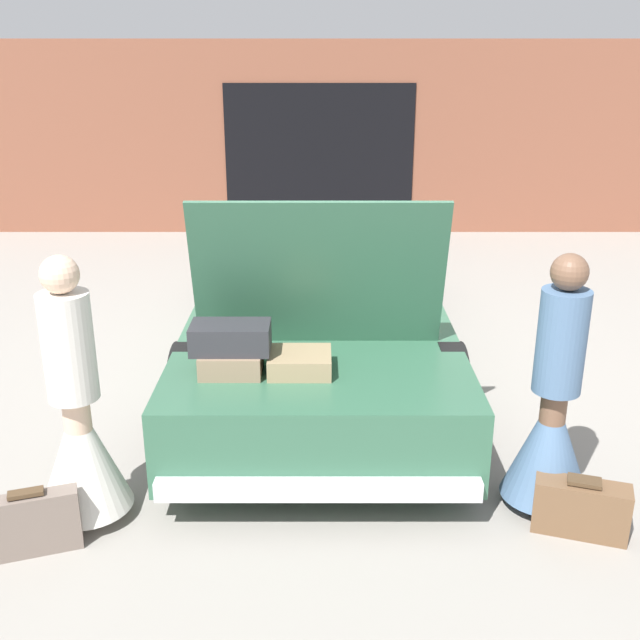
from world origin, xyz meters
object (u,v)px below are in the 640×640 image
Objects in this scene: person_left at (80,429)px; suitcase_beside_right_person at (582,508)px; person_right at (553,421)px; suitcase_beside_left_person at (32,524)px; car at (320,300)px.

person_left reaches higher than suitcase_beside_right_person.
suitcase_beside_left_person is at bearing 85.76° from person_right.
suitcase_beside_right_person is (1.53, -2.66, -0.39)m from car.
person_left is at bearing 79.34° from person_right.
person_right is at bearing -59.39° from car.
car is at bearing 137.56° from person_left.
car reaches higher than person_left.
suitcase_beside_left_person is 0.97× the size of suitcase_beside_right_person.
person_right is (1.40, -2.37, 0.03)m from car.
person_left is 3.00× the size of suitcase_beside_left_person.
person_left is at bearing 176.73° from suitcase_beside_right_person.
suitcase_beside_right_person is (2.93, -0.17, -0.42)m from person_left.
car is 3.24× the size of person_right.
person_left is at bearing 59.11° from suitcase_beside_left_person.
suitcase_beside_right_person is at bearing -168.64° from person_right.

